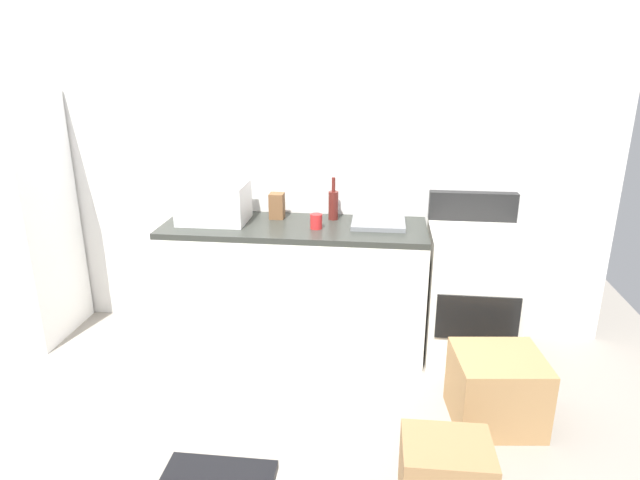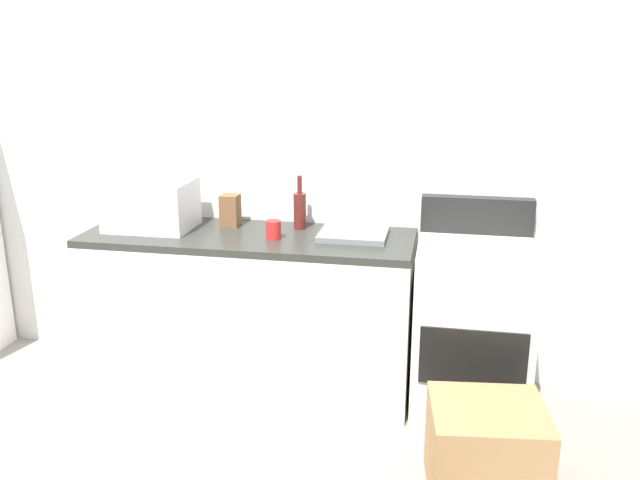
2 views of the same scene
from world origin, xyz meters
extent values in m
plane|color=gray|center=(0.00, 0.00, 0.00)|extent=(6.00, 6.00, 0.00)
cube|color=silver|center=(0.00, 1.55, 1.30)|extent=(5.00, 0.10, 2.60)
cube|color=silver|center=(0.30, 1.20, 0.43)|extent=(1.80, 0.60, 0.86)
cube|color=#2D302B|center=(0.30, 1.20, 0.88)|extent=(1.80, 0.60, 0.04)
cube|color=white|center=(-1.75, 1.15, 0.89)|extent=(0.68, 0.66, 1.78)
cube|color=silver|center=(1.52, 1.20, 0.45)|extent=(0.60, 0.60, 0.90)
cube|color=black|center=(1.52, 0.90, 0.42)|extent=(0.52, 0.02, 0.30)
cube|color=black|center=(1.52, 1.46, 1.00)|extent=(0.60, 0.08, 0.20)
cube|color=white|center=(-0.26, 1.22, 1.04)|extent=(0.46, 0.34, 0.27)
cube|color=slate|center=(0.87, 1.26, 0.92)|extent=(0.36, 0.32, 0.03)
cylinder|color=#591E19|center=(0.55, 1.37, 1.00)|extent=(0.07, 0.07, 0.20)
cylinder|color=#591E19|center=(0.55, 1.37, 1.15)|extent=(0.03, 0.03, 0.10)
cylinder|color=red|center=(0.46, 1.14, 0.95)|extent=(0.08, 0.08, 0.10)
cube|color=brown|center=(0.16, 1.35, 0.99)|extent=(0.10, 0.10, 0.18)
cube|color=olive|center=(1.23, -0.24, 0.17)|extent=(0.41, 0.34, 0.34)
cube|color=#A37A4C|center=(1.58, 0.44, 0.21)|extent=(0.53, 0.50, 0.42)
camera|label=1|loc=(0.89, -2.35, 2.02)|focal=30.99mm
camera|label=2|loc=(1.35, -2.18, 1.92)|focal=37.87mm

